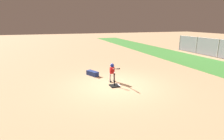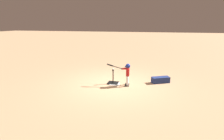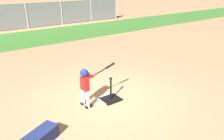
# 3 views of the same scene
# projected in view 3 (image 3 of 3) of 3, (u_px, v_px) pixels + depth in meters

# --- Properties ---
(ground_plane) EXTENTS (90.00, 90.00, 0.00)m
(ground_plane) POSITION_uv_depth(u_px,v_px,m) (107.00, 99.00, 5.97)
(ground_plane) COLOR tan
(grass_outfield_strip) EXTENTS (56.00, 4.12, 0.02)m
(grass_outfield_strip) POSITION_uv_depth(u_px,v_px,m) (22.00, 39.00, 12.25)
(grass_outfield_strip) COLOR #3D7F33
(grass_outfield_strip) RESTS_ON ground_plane
(backstop_fence) EXTENTS (17.90, 0.08, 1.72)m
(backstop_fence) POSITION_uv_depth(u_px,v_px,m) (7.00, 17.00, 14.16)
(backstop_fence) COLOR #9E9EA3
(backstop_fence) RESTS_ON ground_plane
(home_plate) EXTENTS (0.47, 0.47, 0.02)m
(home_plate) POSITION_uv_depth(u_px,v_px,m) (106.00, 99.00, 5.95)
(home_plate) COLOR white
(home_plate) RESTS_ON ground_plane
(batting_tee) EXTENTS (0.49, 0.44, 0.67)m
(batting_tee) POSITION_uv_depth(u_px,v_px,m) (111.00, 97.00, 5.90)
(batting_tee) COLOR black
(batting_tee) RESTS_ON ground_plane
(batter_child) EXTENTS (1.06, 0.32, 1.02)m
(batter_child) POSITION_uv_depth(u_px,v_px,m) (86.00, 83.00, 5.43)
(batter_child) COLOR silver
(batter_child) RESTS_ON ground_plane
(baseball) EXTENTS (0.07, 0.07, 0.07)m
(baseball) POSITION_uv_depth(u_px,v_px,m) (111.00, 76.00, 5.67)
(baseball) COLOR white
(baseball) RESTS_ON batting_tee
(bleachers_center) EXTENTS (3.64, 2.11, 1.02)m
(bleachers_center) POSITION_uv_depth(u_px,v_px,m) (87.00, 12.00, 19.70)
(bleachers_center) COLOR #93969E
(bleachers_center) RESTS_ON ground_plane
(equipment_bag) EXTENTS (0.90, 0.65, 0.28)m
(equipment_bag) POSITION_uv_depth(u_px,v_px,m) (38.00, 139.00, 4.23)
(equipment_bag) COLOR navy
(equipment_bag) RESTS_ON ground_plane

